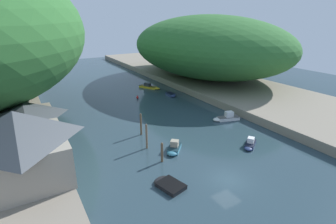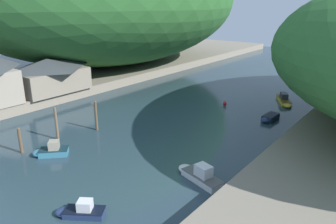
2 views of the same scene
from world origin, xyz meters
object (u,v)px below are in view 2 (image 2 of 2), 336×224
(boathouse_shed, at_px, (48,74))
(boat_moored_right, at_px, (199,175))
(boat_near_quay, at_px, (269,118))
(boat_white_cruiser, at_px, (50,151))
(channel_buoy_near, at_px, (225,103))
(boat_far_right_bank, at_px, (80,211))
(boat_far_upstream, at_px, (285,100))

(boathouse_shed, distance_m, boat_moored_right, 30.30)
(boathouse_shed, bearing_deg, boat_near_quay, 21.21)
(boat_white_cruiser, bearing_deg, boat_near_quay, -76.29)
(boat_moored_right, bearing_deg, channel_buoy_near, 38.45)
(boat_far_right_bank, bearing_deg, channel_buoy_near, -25.28)
(boat_far_right_bank, height_order, boat_near_quay, boat_far_right_bank)
(boat_far_upstream, bearing_deg, boathouse_shed, 4.73)
(boat_moored_right, height_order, channel_buoy_near, boat_moored_right)
(boathouse_shed, bearing_deg, boat_moored_right, -11.01)
(boat_white_cruiser, xyz_separation_m, boat_moored_right, (13.45, 4.89, 0.01))
(boat_near_quay, xyz_separation_m, channel_buoy_near, (-7.18, 2.04, -0.03))
(boat_white_cruiser, relative_size, boat_moored_right, 0.69)
(channel_buoy_near, bearing_deg, boat_moored_right, -67.10)
(boat_moored_right, bearing_deg, boat_far_upstream, 19.84)
(boat_near_quay, distance_m, channel_buoy_near, 7.47)
(boat_white_cruiser, distance_m, boat_moored_right, 14.31)
(boat_far_upstream, bearing_deg, channel_buoy_near, 15.59)
(boat_moored_right, distance_m, channel_buoy_near, 20.56)
(channel_buoy_near, bearing_deg, boat_far_right_bank, -81.36)
(boat_far_right_bank, xyz_separation_m, boat_near_quay, (2.95, 25.86, -0.02))
(boathouse_shed, relative_size, boat_far_right_bank, 3.01)
(boat_white_cruiser, distance_m, channel_buoy_near, 24.45)
(boat_moored_right, distance_m, boat_near_quay, 16.93)
(channel_buoy_near, bearing_deg, boat_far_upstream, 46.07)
(boathouse_shed, relative_size, boat_white_cruiser, 3.14)
(boat_white_cruiser, distance_m, boat_far_upstream, 32.31)
(boat_moored_right, xyz_separation_m, boat_far_upstream, (-1.90, 25.28, -0.07))
(channel_buoy_near, bearing_deg, boat_near_quay, -15.82)
(boat_white_cruiser, height_order, boat_moored_right, boat_moored_right)
(boat_white_cruiser, bearing_deg, boat_far_right_bank, -158.94)
(boathouse_shed, bearing_deg, channel_buoy_near, 31.46)
(boathouse_shed, xyz_separation_m, channel_buoy_near, (21.56, 13.19, -3.50))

